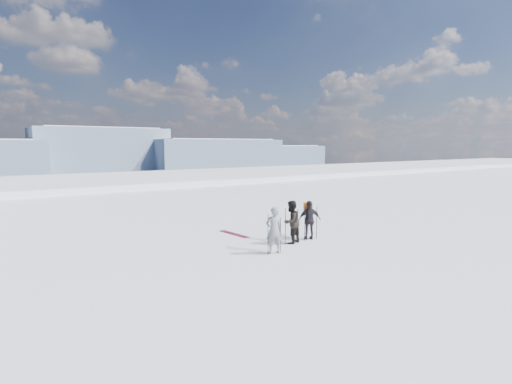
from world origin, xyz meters
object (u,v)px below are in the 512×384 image
Objects in this scene: skier_dark at (291,222)px; skis_loose at (234,234)px; skier_pack at (310,220)px; skier_grey at (274,230)px.

skis_loose is at bearing -85.23° from skier_dark.
skier_pack is at bearing -50.46° from skis_loose.
skier_grey is 2.47m from skier_pack.
skier_grey reaches higher than skier_pack.
skis_loose is (-0.97, 2.44, -0.78)m from skier_dark.
skier_pack is (0.98, 0.09, -0.05)m from skier_dark.
skier_dark is at bearing 31.44° from skier_pack.
skier_grey is 0.92× the size of skis_loose.
skier_dark reaches higher than skier_pack.
skier_dark is 0.93× the size of skis_loose.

